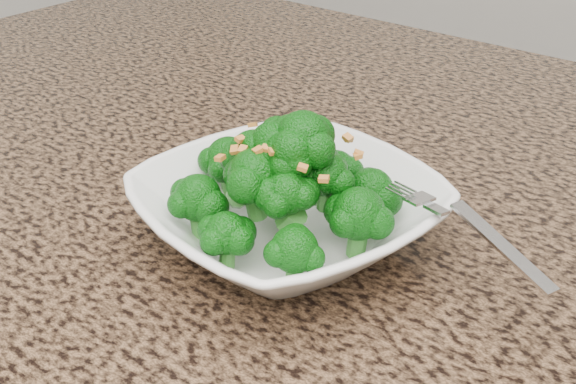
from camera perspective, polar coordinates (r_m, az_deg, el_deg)
The scene contains 5 objects.
granite_counter at distance 0.69m, azimuth 6.14°, elevation -2.06°, with size 1.64×1.04×0.03m, color brown.
bowl at distance 0.60m, azimuth 0.00°, elevation -1.70°, with size 0.24×0.24×0.06m, color white.
broccoli_pile at distance 0.57m, azimuth 0.00°, elevation 4.12°, with size 0.21×0.21×0.08m, color #0A5A0A, non-canonical shape.
garlic_topping at distance 0.56m, azimuth 0.00°, elevation 7.97°, with size 0.13×0.13×0.01m, color orange, non-canonical shape.
fork at distance 0.55m, azimuth 11.97°, elevation -1.48°, with size 0.16×0.03×0.01m, color silver, non-canonical shape.
Camera 1 is at (0.31, -0.20, 1.24)m, focal length 45.00 mm.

